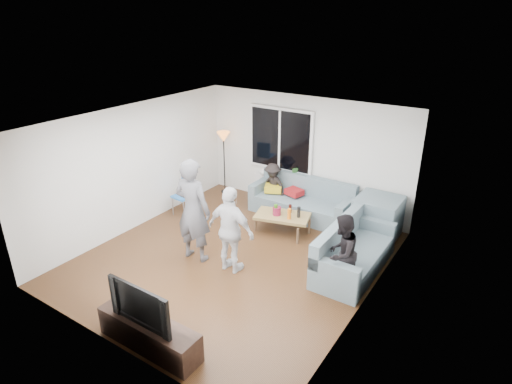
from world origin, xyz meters
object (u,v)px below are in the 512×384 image
Objects in this scene: spectator_right at (341,253)px; tv_console at (149,334)px; player_right at (231,230)px; spectator_back at (273,186)px; floor_lamp at (224,163)px; player_left at (193,210)px; television at (145,302)px; sofa_right_section at (355,249)px; side_chair at (183,197)px; coffee_table at (282,223)px; sofa_back_section at (301,198)px.

spectator_right is 0.84× the size of tv_console.
spectator_back is (-0.77, 2.64, -0.25)m from player_right.
floor_lamp is 0.80× the size of player_left.
television is (1.00, -2.12, -0.23)m from player_left.
television is at bearing 154.15° from sofa_right_section.
player_left is at bearing 3.85° from player_right.
player_left is at bearing -34.39° from side_chair.
spectator_back is 1.02× the size of television.
television is at bearing 0.00° from tv_console.
coffee_table is 1.81m from player_right.
side_chair is at bearing -46.11° from player_left.
sofa_right_section is 2.21m from player_right.
sofa_back_section is at bearing -111.87° from player_left.
player_left is (1.44, -2.81, 0.20)m from floor_lamp.
side_chair is 1.58m from floor_lamp.
television is (2.44, -3.38, 0.32)m from side_chair.
player_right reaches higher than sofa_back_section.
player_right is 2.24m from tv_console.
sofa_back_section is 1.15× the size of sofa_right_section.
sofa_back_section is 2.29m from floor_lamp.
coffee_table is at bearing -87.32° from sofa_back_section.
spectator_right is (2.63, 0.58, -0.31)m from player_left.
side_chair is 0.79× the size of spectator_back.
tv_console is (0.15, -3.87, 0.02)m from coffee_table.
player_right is (-1.81, -1.20, 0.37)m from sofa_right_section.
coffee_table is 0.69× the size of player_right.
spectator_right is 1.24× the size of spectator_back.
sofa_back_section reaches higher than tv_console.
player_right is 1.18× the size of spectator_right.
tv_console is (-1.63, -2.69, -0.45)m from spectator_right.
tv_console is (0.19, -2.16, -0.57)m from player_right.
floor_lamp is 1.47× the size of television.
sofa_right_section is at bearing 64.15° from television.
sofa_right_section is 3.73m from tv_console.
player_right reaches higher than spectator_back.
spectator_back reaches higher than television.
coffee_table is 0.82× the size of spectator_right.
coffee_table is 2.18m from spectator_right.
coffee_table is 3.91m from television.
player_right is (-0.04, -1.71, 0.59)m from coffee_table.
sofa_right_section is at bearing -159.56° from player_left.
sofa_right_section is at bearing -37.94° from sofa_back_section.
player_left is (-0.81, -2.65, 0.55)m from sofa_back_section.
sofa_right_section is 4.38m from floor_lamp.
side_chair is 4.13m from spectator_right.
coffee_table is 1.28× the size of side_chair.
floor_lamp is at bearing -49.80° from player_right.
player_left reaches higher than sofa_back_section.
television is (2.44, -4.93, -0.03)m from floor_lamp.
sofa_right_section is 1.85× the size of spectator_back.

